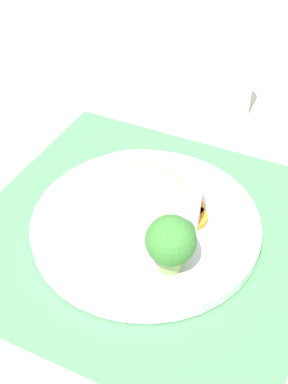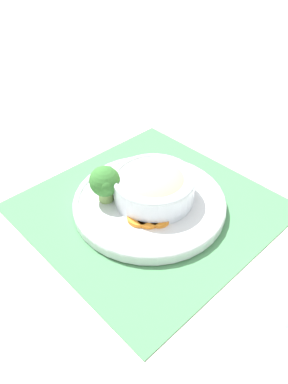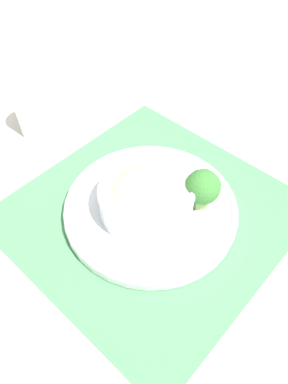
% 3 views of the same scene
% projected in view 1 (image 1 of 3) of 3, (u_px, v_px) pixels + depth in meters
% --- Properties ---
extents(ground_plane, '(4.00, 4.00, 0.00)m').
position_uv_depth(ground_plane, '(146.00, 231.00, 0.69)').
color(ground_plane, beige).
extents(placemat, '(0.47, 0.48, 0.00)m').
position_uv_depth(placemat, '(146.00, 230.00, 0.69)').
color(placemat, '#4C8C59').
rests_on(placemat, ground_plane).
extents(plate, '(0.29, 0.29, 0.02)m').
position_uv_depth(plate, '(146.00, 223.00, 0.68)').
color(plate, silver).
rests_on(plate, placemat).
extents(bowl, '(0.16, 0.16, 0.06)m').
position_uv_depth(bowl, '(137.00, 201.00, 0.66)').
color(bowl, silver).
rests_on(bowl, plate).
extents(broccoli_floret, '(0.06, 0.06, 0.07)m').
position_uv_depth(broccoli_floret, '(171.00, 241.00, 0.59)').
color(broccoli_floret, '#84AD5B').
rests_on(broccoli_floret, plate).
extents(carrot_slice_near, '(0.04, 0.04, 0.01)m').
position_uv_depth(carrot_slice_near, '(191.00, 217.00, 0.68)').
color(carrot_slice_near, orange).
rests_on(carrot_slice_near, plate).
extents(carrot_slice_middle, '(0.04, 0.04, 0.01)m').
position_uv_depth(carrot_slice_middle, '(188.00, 208.00, 0.69)').
color(carrot_slice_middle, orange).
rests_on(carrot_slice_middle, plate).
extents(carrot_slice_far, '(0.04, 0.04, 0.01)m').
position_uv_depth(carrot_slice_far, '(181.00, 200.00, 0.70)').
color(carrot_slice_far, orange).
rests_on(carrot_slice_far, plate).
extents(water_glass, '(0.07, 0.07, 0.10)m').
position_uv_depth(water_glass, '(231.00, 88.00, 0.88)').
color(water_glass, silver).
rests_on(water_glass, ground_plane).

